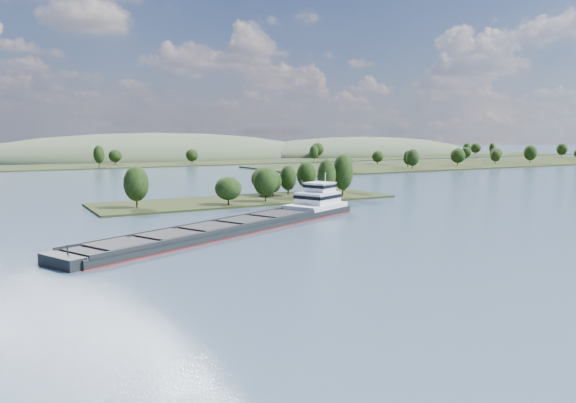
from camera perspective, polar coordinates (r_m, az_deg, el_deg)
ground at (r=135.09m, az=6.60°, el=-2.68°), size 1800.00×1800.00×0.00m
tree_island at (r=187.76m, az=-2.31°, el=1.39°), size 100.00×30.00×15.89m
right_bank at (r=422.64m, az=18.18°, el=3.77°), size 320.00×90.00×14.48m
back_shoreline at (r=398.41m, az=-16.24°, el=3.63°), size 900.00×60.00×15.61m
hill_east at (r=569.60m, az=7.50°, el=4.73°), size 260.00×140.00×36.00m
hill_west at (r=507.80m, az=-13.18°, el=4.33°), size 320.00×160.00×44.00m
cargo_barge at (r=134.38m, az=-3.85°, el=-2.05°), size 84.87×46.16×11.97m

